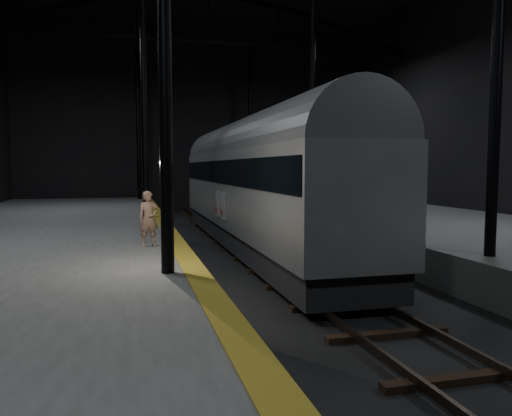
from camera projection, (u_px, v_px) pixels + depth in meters
name	position (u px, v px, depth m)	size (l,w,h in m)	color
ground	(286.00, 272.00, 14.91)	(44.00, 44.00, 0.00)	black
platform_left	(13.00, 268.00, 13.01)	(9.00, 43.80, 1.00)	#4C4C4A
platform_right	(499.00, 245.00, 16.73)	(9.00, 43.80, 1.00)	#4C4C4A
tactile_strip	(177.00, 242.00, 14.02)	(0.50, 43.80, 0.01)	olive
track	(286.00, 269.00, 14.91)	(2.40, 43.00, 0.24)	#3F3328
train	(254.00, 178.00, 18.49)	(2.72, 18.13, 4.85)	#9FA1A6
woman	(149.00, 219.00, 13.34)	(0.54, 0.36, 1.48)	tan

